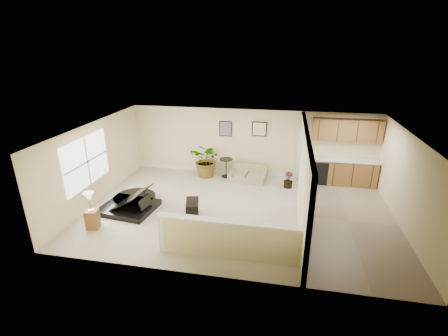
% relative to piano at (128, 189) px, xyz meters
% --- Properties ---
extents(floor, '(9.00, 9.00, 0.00)m').
position_rel_piano_xyz_m(floor, '(3.30, 0.42, -0.61)').
color(floor, beige).
rests_on(floor, ground).
extents(back_wall, '(9.00, 0.04, 2.50)m').
position_rel_piano_xyz_m(back_wall, '(3.30, 3.42, 0.64)').
color(back_wall, beige).
rests_on(back_wall, floor).
extents(front_wall, '(9.00, 0.04, 2.50)m').
position_rel_piano_xyz_m(front_wall, '(3.30, -2.58, 0.64)').
color(front_wall, beige).
rests_on(front_wall, floor).
extents(left_wall, '(0.04, 6.00, 2.50)m').
position_rel_piano_xyz_m(left_wall, '(-1.20, 0.42, 0.64)').
color(left_wall, beige).
rests_on(left_wall, floor).
extents(right_wall, '(0.04, 6.00, 2.50)m').
position_rel_piano_xyz_m(right_wall, '(7.80, 0.42, 0.64)').
color(right_wall, beige).
rests_on(right_wall, floor).
extents(ceiling, '(9.00, 6.00, 0.04)m').
position_rel_piano_xyz_m(ceiling, '(3.30, 0.42, 1.89)').
color(ceiling, silver).
rests_on(ceiling, back_wall).
extents(kitchen_vinyl, '(2.70, 6.00, 0.01)m').
position_rel_piano_xyz_m(kitchen_vinyl, '(6.45, 0.42, -0.61)').
color(kitchen_vinyl, gray).
rests_on(kitchen_vinyl, floor).
extents(interior_partition, '(0.18, 5.99, 2.50)m').
position_rel_piano_xyz_m(interior_partition, '(5.10, 0.67, 0.61)').
color(interior_partition, beige).
rests_on(interior_partition, floor).
extents(pony_half_wall, '(3.42, 0.22, 1.00)m').
position_rel_piano_xyz_m(pony_half_wall, '(3.38, -1.88, -0.09)').
color(pony_half_wall, beige).
rests_on(pony_half_wall, floor).
extents(left_window, '(0.05, 2.15, 1.45)m').
position_rel_piano_xyz_m(left_window, '(-1.18, -0.08, 0.84)').
color(left_window, white).
rests_on(left_window, left_wall).
extents(wall_art_left, '(0.48, 0.04, 0.58)m').
position_rel_piano_xyz_m(wall_art_left, '(2.35, 3.39, 1.14)').
color(wall_art_left, '#331A12').
rests_on(wall_art_left, back_wall).
extents(wall_mirror, '(0.55, 0.04, 0.55)m').
position_rel_piano_xyz_m(wall_mirror, '(3.60, 3.39, 1.19)').
color(wall_mirror, '#331A12').
rests_on(wall_mirror, back_wall).
extents(kitchen_cabinets, '(2.36, 0.65, 2.33)m').
position_rel_piano_xyz_m(kitchen_cabinets, '(6.49, 3.15, 0.26)').
color(kitchen_cabinets, brown).
rests_on(kitchen_cabinets, floor).
extents(piano, '(1.93, 1.99, 1.46)m').
position_rel_piano_xyz_m(piano, '(0.00, 0.00, 0.00)').
color(piano, black).
rests_on(piano, floor).
extents(piano_bench, '(0.52, 0.78, 0.47)m').
position_rel_piano_xyz_m(piano_bench, '(2.04, -0.14, -0.37)').
color(piano_bench, black).
rests_on(piano_bench, floor).
extents(loveseat, '(1.42, 0.92, 0.76)m').
position_rel_piano_xyz_m(loveseat, '(3.29, 2.83, -0.32)').
color(loveseat, tan).
rests_on(loveseat, floor).
extents(accent_table, '(0.49, 0.49, 0.71)m').
position_rel_piano_xyz_m(accent_table, '(2.45, 2.98, -0.15)').
color(accent_table, black).
rests_on(accent_table, floor).
extents(palm_plant, '(1.44, 1.33, 1.31)m').
position_rel_piano_xyz_m(palm_plant, '(1.75, 2.89, 0.03)').
color(palm_plant, black).
rests_on(palm_plant, floor).
extents(small_plant, '(0.41, 0.41, 0.57)m').
position_rel_piano_xyz_m(small_plant, '(4.75, 2.44, -0.37)').
color(small_plant, black).
rests_on(small_plant, floor).
extents(lamp_stand, '(0.36, 0.36, 1.06)m').
position_rel_piano_xyz_m(lamp_stand, '(-0.44, -1.28, -0.16)').
color(lamp_stand, brown).
rests_on(lamp_stand, floor).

